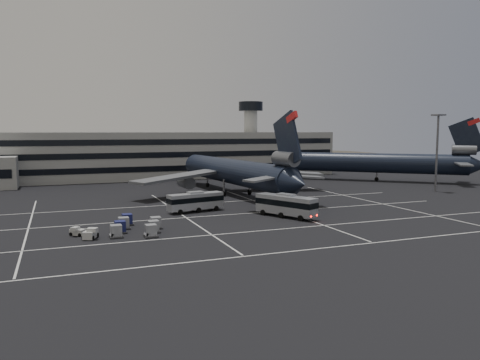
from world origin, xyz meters
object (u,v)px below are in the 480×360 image
Objects in this scene: trijet_main at (234,172)px; uld_cluster at (135,226)px; bus_near at (286,204)px; bus_far at (196,201)px; tug_a at (90,234)px.

trijet_main reaches higher than uld_cluster.
bus_far is at bearing 113.85° from bus_near.
bus_near reaches higher than tug_a.
trijet_main is 23.83m from bus_far.
bus_far is at bearing 45.40° from uld_cluster.
uld_cluster reaches higher than tug_a.
bus_far reaches higher than uld_cluster.
bus_far reaches higher than tug_a.
uld_cluster is at bearing 159.07° from bus_near.
bus_near reaches higher than uld_cluster.
tug_a is (-33.42, -34.04, -4.55)m from trijet_main.
uld_cluster is at bearing 45.15° from tug_a.
uld_cluster is (-12.66, -12.83, -1.15)m from bus_far.
trijet_main is at bearing 49.36° from uld_cluster.
trijet_main is 41.79m from uld_cluster.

